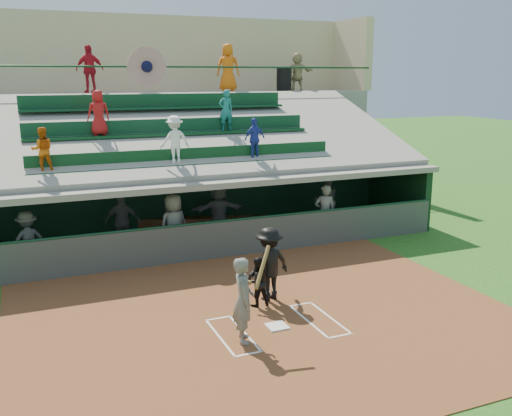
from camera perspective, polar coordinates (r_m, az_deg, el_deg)
name	(u,v)px	position (r m, az deg, el deg)	size (l,w,h in m)	color
ground	(277,328)	(12.51, 2.10, -11.88)	(100.00, 100.00, 0.00)	#235618
dirt_slab	(268,318)	(12.92, 1.16, -10.97)	(11.00, 9.00, 0.02)	brown
home_plate	(277,326)	(12.49, 2.11, -11.73)	(0.43, 0.43, 0.03)	white
batters_box_chalk	(277,327)	(12.50, 2.10, -11.78)	(2.65, 1.85, 0.01)	silver
dugout_floor	(189,243)	(18.45, -6.72, -3.53)	(16.00, 3.50, 0.04)	gray
concourse_slab	(142,148)	(24.43, -11.29, 5.88)	(20.00, 3.00, 4.60)	gray
grandstand	(159,159)	(21.54, -9.69, 4.89)	(20.40, 10.40, 7.80)	#464A46
batter_at_plate	(244,299)	(11.55, -1.25, -9.12)	(0.91, 0.78, 1.95)	#555752
catcher	(257,282)	(13.35, 0.11, -7.38)	(0.57, 0.44, 1.17)	black
home_umpire	(269,264)	(13.63, 1.30, -5.59)	(1.15, 0.66, 1.78)	black
dugout_bench	(186,225)	(19.67, -7.00, -1.67)	(16.61, 0.50, 0.50)	brown
dugout_player_a	(28,240)	(16.94, -21.86, -3.00)	(1.05, 0.60, 1.62)	#51534F
dugout_player_b	(123,222)	(17.82, -13.18, -1.34)	(1.05, 0.44, 1.79)	#50524E
dugout_player_c	(174,226)	(16.89, -8.22, -1.75)	(0.92, 0.60, 1.89)	#545651
dugout_player_d	(218,211)	(18.51, -3.77, -0.34)	(1.74, 0.56, 1.88)	#5A5C57
dugout_player_e	(325,213)	(18.48, 6.90, -0.47)	(0.68, 0.44, 1.86)	#595C56
dugout_player_f	(326,201)	(20.24, 7.04, 0.72)	(0.90, 0.70, 1.85)	#535651
trash_bin	(284,80)	(25.55, 2.82, 12.70)	(0.66, 0.66, 0.99)	black
concourse_staff_a	(90,69)	(23.04, -16.28, 13.18)	(1.06, 0.44, 1.80)	red
concourse_staff_b	(228,68)	(24.66, -2.82, 13.83)	(0.96, 0.63, 1.97)	orange
concourse_staff_c	(297,72)	(26.24, 4.13, 13.44)	(1.55, 0.49, 1.67)	tan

